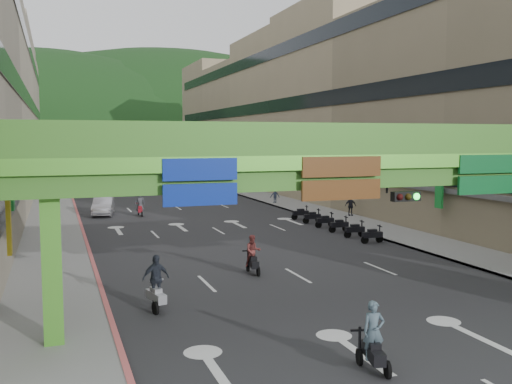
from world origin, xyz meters
name	(u,v)px	position (x,y,z in m)	size (l,w,h in m)	color
ground	(470,373)	(0.00, 0.00, 0.00)	(320.00, 320.00, 0.00)	black
road_slab	(159,198)	(0.00, 50.00, 0.01)	(18.00, 140.00, 0.02)	#28282B
sidewalk_left	(54,201)	(-11.00, 50.00, 0.07)	(4.00, 140.00, 0.15)	gray
sidewalk_right	(253,194)	(11.00, 50.00, 0.07)	(4.00, 140.00, 0.15)	gray
curb_left	(73,200)	(-9.10, 50.00, 0.09)	(0.20, 140.00, 0.18)	#CC5959
curb_right	(238,194)	(9.10, 50.00, 0.09)	(0.20, 140.00, 0.18)	gray
building_row_right	(316,114)	(18.93, 50.00, 9.46)	(12.80, 95.00, 19.00)	gray
overpass_near	(395,176)	(0.93, 5.38, 5.21)	(28.00, 12.27, 7.10)	#4C9E2D
overpass_far	(139,147)	(0.00, 65.00, 5.40)	(28.00, 2.20, 7.10)	#4C9E2D
hill_left	(39,161)	(-15.00, 160.00, 0.00)	(168.00, 140.00, 112.00)	#1C4419
hill_right	(166,157)	(25.00, 180.00, 0.00)	(208.00, 176.00, 128.00)	#1C4419
bunting_string	(204,146)	(0.00, 30.00, 5.96)	(26.00, 0.36, 0.47)	black
scooter_rider_near	(373,339)	(-2.52, 1.00, 0.95)	(0.75, 1.58, 2.04)	black
scooter_rider_mid	(253,254)	(-1.89, 13.10, 0.98)	(0.84, 1.60, 1.92)	black
scooter_rider_left	(156,282)	(-7.32, 8.79, 1.10)	(1.14, 1.58, 2.17)	gray
scooter_rider_far	(140,204)	(-4.11, 35.67, 1.03)	(0.89, 1.60, 2.04)	maroon
parked_scooter_row	(332,223)	(7.80, 23.72, 0.52)	(1.60, 11.55, 1.08)	black
car_silver	(103,206)	(-7.00, 37.28, 0.75)	(1.59, 4.55, 1.50)	#AFADB6
car_yellow	(187,193)	(2.42, 46.84, 0.73)	(1.72, 4.27, 1.45)	gold
pedestrian_dark	(350,208)	(12.20, 28.99, 0.82)	(0.96, 0.40, 1.64)	#22232B
pedestrian_blue	(275,197)	(9.80, 40.00, 0.75)	(0.70, 0.45, 1.50)	#2E3951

